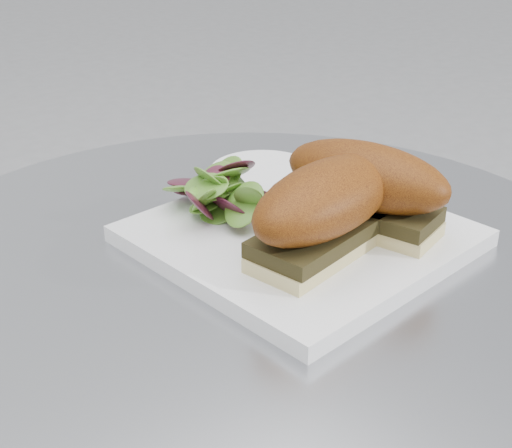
# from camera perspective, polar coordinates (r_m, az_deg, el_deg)

# --- Properties ---
(plate) EXTENTS (0.28, 0.28, 0.02)m
(plate) POSITION_cam_1_polar(r_m,az_deg,el_deg) (0.67, 3.55, -0.95)
(plate) COLOR white
(plate) RESTS_ON table
(sandwich_left) EXTENTS (0.18, 0.11, 0.08)m
(sandwich_left) POSITION_cam_1_polar(r_m,az_deg,el_deg) (0.61, 5.61, 1.31)
(sandwich_left) COLOR #DBC989
(sandwich_left) RESTS_ON plate
(sandwich_right) EXTENTS (0.11, 0.17, 0.08)m
(sandwich_right) POSITION_cam_1_polar(r_m,az_deg,el_deg) (0.66, 8.76, 3.12)
(sandwich_right) COLOR #DBC989
(sandwich_right) RESTS_ON plate
(salad) EXTENTS (0.11, 0.11, 0.05)m
(salad) POSITION_cam_1_polar(r_m,az_deg,el_deg) (0.68, -3.42, 2.74)
(salad) COLOR #669D33
(salad) RESTS_ON plate
(saucer) EXTENTS (0.12, 0.12, 0.01)m
(saucer) POSITION_cam_1_polar(r_m,az_deg,el_deg) (0.81, 0.56, 4.12)
(saucer) COLOR white
(saucer) RESTS_ON table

